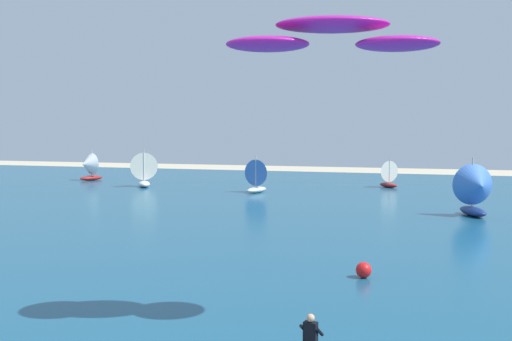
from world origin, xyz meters
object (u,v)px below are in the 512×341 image
(kite, at_px, (332,36))
(sailboat_mid_right, at_px, (476,190))
(sailboat_outermost, at_px, (143,169))
(sailboat_far_right, at_px, (259,175))
(marker_buoy, at_px, (364,270))
(sailboat_center_horizon, at_px, (386,174))
(sailboat_near_shore, at_px, (88,167))

(kite, height_order, sailboat_mid_right, kite)
(sailboat_outermost, xyz_separation_m, sailboat_far_right, (15.10, -2.08, -0.26))
(sailboat_outermost, distance_m, sailboat_far_right, 15.25)
(sailboat_far_right, height_order, marker_buoy, sailboat_far_right)
(kite, relative_size, sailboat_center_horizon, 2.03)
(sailboat_far_right, distance_m, marker_buoy, 37.34)
(kite, bearing_deg, sailboat_far_right, 111.06)
(kite, height_order, sailboat_center_horizon, kite)
(sailboat_far_right, xyz_separation_m, sailboat_center_horizon, (12.37, 10.34, -0.22))
(sailboat_center_horizon, height_order, sailboat_near_shore, sailboat_near_shore)
(sailboat_mid_right, distance_m, marker_buoy, 22.43)
(sailboat_far_right, bearing_deg, sailboat_center_horizon, 39.88)
(sailboat_center_horizon, distance_m, marker_buoy, 44.25)
(sailboat_outermost, height_order, sailboat_near_shore, sailboat_outermost)
(marker_buoy, bearing_deg, sailboat_mid_right, 75.74)
(kite, xyz_separation_m, sailboat_center_horizon, (-3.46, 51.45, -7.92))
(kite, relative_size, sailboat_near_shore, 1.74)
(sailboat_outermost, height_order, marker_buoy, sailboat_outermost)
(kite, relative_size, sailboat_far_right, 1.79)
(marker_buoy, bearing_deg, sailboat_outermost, 130.86)
(sailboat_far_right, height_order, sailboat_mid_right, sailboat_mid_right)
(sailboat_mid_right, height_order, sailboat_near_shore, sailboat_mid_right)
(sailboat_center_horizon, distance_m, sailboat_near_shore, 38.77)
(kite, xyz_separation_m, sailboat_far_right, (-15.83, 41.11, -7.69))
(sailboat_center_horizon, relative_size, marker_buoy, 4.97)
(sailboat_outermost, bearing_deg, sailboat_center_horizon, 16.74)
(sailboat_far_right, bearing_deg, marker_buoy, -64.78)
(sailboat_outermost, relative_size, sailboat_mid_right, 1.01)
(sailboat_outermost, distance_m, sailboat_mid_right, 39.15)
(sailboat_center_horizon, bearing_deg, kite, -86.16)
(kite, xyz_separation_m, marker_buoy, (0.07, 7.35, -9.17))
(sailboat_outermost, distance_m, sailboat_near_shore, 12.30)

